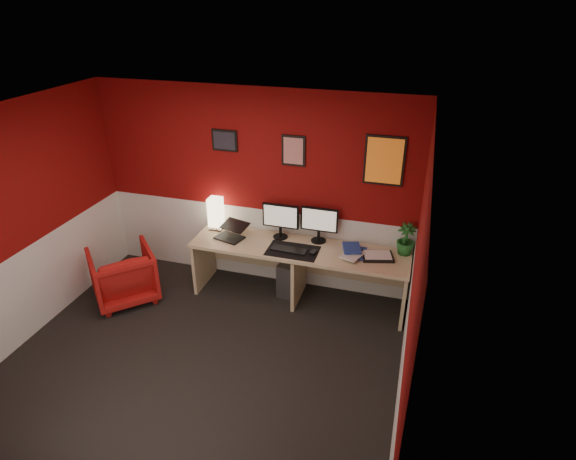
{
  "coord_description": "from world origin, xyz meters",
  "views": [
    {
      "loc": [
        1.91,
        -3.27,
        3.47
      ],
      "look_at": [
        0.6,
        1.21,
        1.05
      ],
      "focal_mm": 29.29,
      "sensor_mm": 36.0,
      "label": 1
    }
  ],
  "objects_px": {
    "monitor_right": "(319,220)",
    "armchair": "(123,275)",
    "shoji_lamp": "(216,214)",
    "pc_tower": "(291,275)",
    "potted_plant": "(406,239)",
    "zen_tray": "(377,256)",
    "desk": "(299,273)",
    "laptop": "(229,230)",
    "monitor_left": "(280,216)"
  },
  "relations": [
    {
      "from": "monitor_left",
      "to": "pc_tower",
      "type": "height_order",
      "value": "monitor_left"
    },
    {
      "from": "laptop",
      "to": "armchair",
      "type": "bearing_deg",
      "value": -138.66
    },
    {
      "from": "potted_plant",
      "to": "pc_tower",
      "type": "bearing_deg",
      "value": -177.44
    },
    {
      "from": "zen_tray",
      "to": "potted_plant",
      "type": "distance_m",
      "value": 0.38
    },
    {
      "from": "armchair",
      "to": "zen_tray",
      "type": "bearing_deg",
      "value": 147.1
    },
    {
      "from": "pc_tower",
      "to": "armchair",
      "type": "distance_m",
      "value": 2.07
    },
    {
      "from": "shoji_lamp",
      "to": "monitor_left",
      "type": "height_order",
      "value": "monitor_left"
    },
    {
      "from": "monitor_left",
      "to": "monitor_right",
      "type": "relative_size",
      "value": 1.0
    },
    {
      "from": "monitor_left",
      "to": "zen_tray",
      "type": "xyz_separation_m",
      "value": [
        1.2,
        -0.16,
        -0.28
      ]
    },
    {
      "from": "monitor_left",
      "to": "zen_tray",
      "type": "bearing_deg",
      "value": -7.37
    },
    {
      "from": "potted_plant",
      "to": "monitor_right",
      "type": "bearing_deg",
      "value": 179.44
    },
    {
      "from": "shoji_lamp",
      "to": "laptop",
      "type": "xyz_separation_m",
      "value": [
        0.26,
        -0.2,
        -0.09
      ]
    },
    {
      "from": "shoji_lamp",
      "to": "pc_tower",
      "type": "relative_size",
      "value": 0.89
    },
    {
      "from": "monitor_right",
      "to": "pc_tower",
      "type": "relative_size",
      "value": 1.29
    },
    {
      "from": "laptop",
      "to": "potted_plant",
      "type": "bearing_deg",
      "value": 22.12
    },
    {
      "from": "monitor_right",
      "to": "armchair",
      "type": "relative_size",
      "value": 0.79
    },
    {
      "from": "shoji_lamp",
      "to": "pc_tower",
      "type": "xyz_separation_m",
      "value": [
        0.99,
        -0.03,
        -0.7
      ]
    },
    {
      "from": "monitor_right",
      "to": "desk",
      "type": "bearing_deg",
      "value": -130.54
    },
    {
      "from": "potted_plant",
      "to": "desk",
      "type": "bearing_deg",
      "value": -170.3
    },
    {
      "from": "monitor_right",
      "to": "monitor_left",
      "type": "bearing_deg",
      "value": -175.69
    },
    {
      "from": "laptop",
      "to": "potted_plant",
      "type": "distance_m",
      "value": 2.09
    },
    {
      "from": "monitor_right",
      "to": "armchair",
      "type": "bearing_deg",
      "value": -160.36
    },
    {
      "from": "pc_tower",
      "to": "armchair",
      "type": "bearing_deg",
      "value": -151.28
    },
    {
      "from": "monitor_right",
      "to": "laptop",
      "type": "bearing_deg",
      "value": -167.42
    },
    {
      "from": "monitor_left",
      "to": "armchair",
      "type": "height_order",
      "value": "monitor_left"
    },
    {
      "from": "laptop",
      "to": "zen_tray",
      "type": "bearing_deg",
      "value": 17.34
    },
    {
      "from": "desk",
      "to": "armchair",
      "type": "relative_size",
      "value": 3.55
    },
    {
      "from": "desk",
      "to": "pc_tower",
      "type": "xyz_separation_m",
      "value": [
        -0.14,
        0.15,
        -0.14
      ]
    },
    {
      "from": "monitor_right",
      "to": "zen_tray",
      "type": "relative_size",
      "value": 1.66
    },
    {
      "from": "monitor_right",
      "to": "zen_tray",
      "type": "height_order",
      "value": "monitor_right"
    },
    {
      "from": "zen_tray",
      "to": "pc_tower",
      "type": "relative_size",
      "value": 0.78
    },
    {
      "from": "monitor_left",
      "to": "zen_tray",
      "type": "distance_m",
      "value": 1.25
    },
    {
      "from": "desk",
      "to": "armchair",
      "type": "bearing_deg",
      "value": -164.12
    },
    {
      "from": "desk",
      "to": "armchair",
      "type": "distance_m",
      "value": 2.15
    },
    {
      "from": "laptop",
      "to": "potted_plant",
      "type": "relative_size",
      "value": 0.88
    },
    {
      "from": "desk",
      "to": "laptop",
      "type": "bearing_deg",
      "value": -178.6
    },
    {
      "from": "pc_tower",
      "to": "armchair",
      "type": "xyz_separation_m",
      "value": [
        -1.93,
        -0.73,
        0.11
      ]
    },
    {
      "from": "zen_tray",
      "to": "pc_tower",
      "type": "xyz_separation_m",
      "value": [
        -1.06,
        0.12,
        -0.52
      ]
    },
    {
      "from": "laptop",
      "to": "zen_tray",
      "type": "distance_m",
      "value": 1.8
    },
    {
      "from": "zen_tray",
      "to": "armchair",
      "type": "bearing_deg",
      "value": -168.4
    },
    {
      "from": "monitor_left",
      "to": "pc_tower",
      "type": "relative_size",
      "value": 1.29
    },
    {
      "from": "potted_plant",
      "to": "pc_tower",
      "type": "height_order",
      "value": "potted_plant"
    },
    {
      "from": "zen_tray",
      "to": "armchair",
      "type": "xyz_separation_m",
      "value": [
        -2.99,
        -0.61,
        -0.41
      ]
    },
    {
      "from": "shoji_lamp",
      "to": "monitor_right",
      "type": "bearing_deg",
      "value": 1.54
    },
    {
      "from": "desk",
      "to": "monitor_right",
      "type": "relative_size",
      "value": 4.48
    },
    {
      "from": "zen_tray",
      "to": "pc_tower",
      "type": "bearing_deg",
      "value": 173.48
    },
    {
      "from": "monitor_right",
      "to": "pc_tower",
      "type": "xyz_separation_m",
      "value": [
        -0.33,
        -0.07,
        -0.8
      ]
    },
    {
      "from": "monitor_left",
      "to": "monitor_right",
      "type": "bearing_deg",
      "value": 4.31
    },
    {
      "from": "desk",
      "to": "zen_tray",
      "type": "relative_size",
      "value": 7.43
    },
    {
      "from": "laptop",
      "to": "pc_tower",
      "type": "height_order",
      "value": "laptop"
    }
  ]
}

